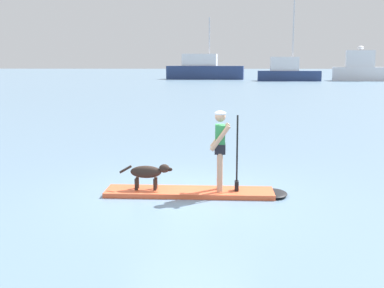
{
  "coord_description": "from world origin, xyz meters",
  "views": [
    {
      "loc": [
        0.59,
        -9.81,
        2.72
      ],
      "look_at": [
        0.0,
        1.0,
        0.9
      ],
      "focal_mm": 45.58,
      "sensor_mm": 36.0,
      "label": 1
    }
  ],
  "objects_px": {
    "moored_boat_port": "(204,70)",
    "moored_boat_outer": "(288,72)",
    "moored_boat_starboard": "(363,69)",
    "paddleboard": "(200,192)",
    "person_paddler": "(221,145)",
    "dog": "(148,172)"
  },
  "relations": [
    {
      "from": "paddleboard",
      "to": "moored_boat_starboard",
      "type": "bearing_deg",
      "value": 71.42
    },
    {
      "from": "dog",
      "to": "moored_boat_starboard",
      "type": "xyz_separation_m",
      "value": [
        22.81,
        64.63,
        1.23
      ]
    },
    {
      "from": "moored_boat_port",
      "to": "moored_boat_starboard",
      "type": "height_order",
      "value": "moored_boat_port"
    },
    {
      "from": "paddleboard",
      "to": "moored_boat_port",
      "type": "bearing_deg",
      "value": 91.67
    },
    {
      "from": "dog",
      "to": "moored_boat_outer",
      "type": "relative_size",
      "value": 0.09
    },
    {
      "from": "person_paddler",
      "to": "dog",
      "type": "bearing_deg",
      "value": 179.95
    },
    {
      "from": "paddleboard",
      "to": "dog",
      "type": "height_order",
      "value": "dog"
    },
    {
      "from": "person_paddler",
      "to": "moored_boat_port",
      "type": "relative_size",
      "value": 0.13
    },
    {
      "from": "moored_boat_port",
      "to": "moored_boat_outer",
      "type": "bearing_deg",
      "value": -28.15
    },
    {
      "from": "person_paddler",
      "to": "dog",
      "type": "relative_size",
      "value": 1.49
    },
    {
      "from": "paddleboard",
      "to": "moored_boat_starboard",
      "type": "xyz_separation_m",
      "value": [
        21.72,
        64.63,
        1.63
      ]
    },
    {
      "from": "dog",
      "to": "moored_boat_outer",
      "type": "bearing_deg",
      "value": 79.67
    },
    {
      "from": "dog",
      "to": "moored_boat_outer",
      "type": "height_order",
      "value": "moored_boat_outer"
    },
    {
      "from": "moored_boat_starboard",
      "to": "moored_boat_outer",
      "type": "bearing_deg",
      "value": -174.92
    },
    {
      "from": "moored_boat_starboard",
      "to": "person_paddler",
      "type": "bearing_deg",
      "value": -108.25
    },
    {
      "from": "paddleboard",
      "to": "moored_boat_starboard",
      "type": "distance_m",
      "value": 68.2
    },
    {
      "from": "paddleboard",
      "to": "moored_boat_outer",
      "type": "relative_size",
      "value": 0.31
    },
    {
      "from": "person_paddler",
      "to": "moored_boat_port",
      "type": "distance_m",
      "value": 70.4
    },
    {
      "from": "moored_boat_outer",
      "to": "moored_boat_port",
      "type": "bearing_deg",
      "value": 151.85
    },
    {
      "from": "moored_boat_outer",
      "to": "moored_boat_starboard",
      "type": "height_order",
      "value": "moored_boat_outer"
    },
    {
      "from": "moored_boat_outer",
      "to": "paddleboard",
      "type": "bearing_deg",
      "value": -99.38
    },
    {
      "from": "person_paddler",
      "to": "moored_boat_starboard",
      "type": "bearing_deg",
      "value": 71.75
    }
  ]
}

